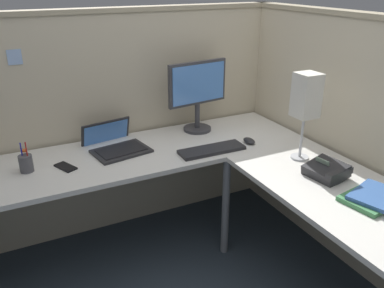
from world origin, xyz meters
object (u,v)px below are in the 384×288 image
laptop (114,144)px  office_phone (327,171)px  monitor (198,91)px  computer_mouse (249,141)px  keyboard (212,150)px  book_stack (373,197)px  pen_cup (26,163)px  cell_phone (66,167)px  desk_lamp_paper (306,98)px

laptop → office_phone: (0.94, -0.93, 0.01)m
monitor → computer_mouse: 0.50m
keyboard → book_stack: bearing=-63.6°
keyboard → computer_mouse: 0.29m
laptop → pen_cup: pen_cup is taller
monitor → cell_phone: 1.03m
monitor → cell_phone: size_ratio=3.47×
desk_lamp_paper → cell_phone: bearing=159.0°
laptop → desk_lamp_paper: size_ratio=0.81×
desk_lamp_paper → laptop: bearing=145.6°
laptop → office_phone: size_ratio=1.88×
book_stack → keyboard: bearing=115.4°
keyboard → book_stack: size_ratio=1.33×
pen_cup → desk_lamp_paper: bearing=-20.0°
computer_mouse → book_stack: book_stack is taller
computer_mouse → pen_cup: pen_cup is taller
pen_cup → cell_phone: bearing=-13.4°
monitor → laptop: size_ratio=1.16×
pen_cup → desk_lamp_paper: 1.65m
pen_cup → monitor: bearing=7.4°
keyboard → cell_phone: keyboard is taller
cell_phone → book_stack: bearing=-63.5°
cell_phone → book_stack: size_ratio=0.45×
pen_cup → computer_mouse: bearing=-9.0°
book_stack → computer_mouse: bearing=98.4°
keyboard → pen_cup: 1.11m
pen_cup → office_phone: 1.70m
monitor → office_phone: bearing=-72.3°
computer_mouse → office_phone: 0.61m
laptop → office_phone: laptop is taller
laptop → computer_mouse: size_ratio=4.15×
keyboard → pen_cup: pen_cup is taller
book_stack → laptop: bearing=128.1°
office_phone → book_stack: size_ratio=0.71×
laptop → keyboard: bearing=-32.0°
monitor → pen_cup: 1.21m
monitor → keyboard: size_ratio=1.16×
office_phone → computer_mouse: bearing=100.5°
office_phone → pen_cup: bearing=151.2°
monitor → keyboard: (-0.09, -0.38, -0.28)m
office_phone → laptop: bearing=135.3°
pen_cup → book_stack: (1.51, -1.11, -0.03)m
monitor → desk_lamp_paper: bearing=-64.1°
monitor → cell_phone: (-0.97, -0.20, -0.29)m
cell_phone → laptop: bearing=1.1°
laptop → keyboard: size_ratio=1.00×
keyboard → desk_lamp_paper: bearing=-36.2°
keyboard → monitor: bearing=77.5°
office_phone → book_stack: 0.30m
laptop → keyboard: 0.64m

